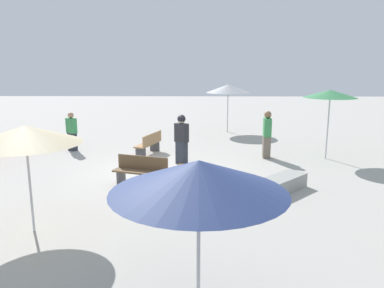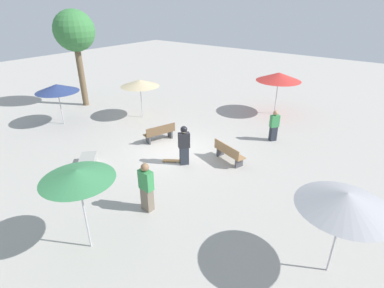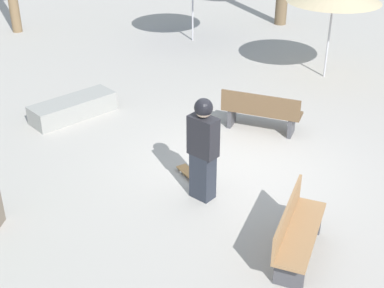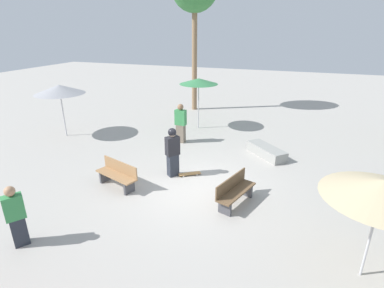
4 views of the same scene
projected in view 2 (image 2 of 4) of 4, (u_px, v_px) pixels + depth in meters
ground_plane at (176, 153)px, 13.92m from camera, size 60.00×60.00×0.00m
skater_main at (184, 144)px, 12.58m from camera, size 0.49×0.53×1.76m
skateboard at (172, 161)px, 13.13m from camera, size 0.77×0.62×0.07m
concrete_ledge at (87, 166)px, 12.44m from camera, size 1.76×1.75×0.40m
bench_near at (160, 133)px, 14.91m from camera, size 0.92×1.66×0.85m
bench_far at (229, 153)px, 12.99m from camera, size 1.66×0.93×0.85m
shade_umbrella_green at (77, 175)px, 7.61m from camera, size 1.92×1.92×2.57m
shade_umbrella_red at (279, 77)px, 17.67m from camera, size 2.65×2.65×2.54m
shade_umbrella_grey at (346, 200)px, 6.92m from camera, size 2.26×2.26×2.46m
shade_umbrella_tan at (140, 83)px, 17.19m from camera, size 2.24×2.24×2.27m
shade_umbrella_navy at (57, 88)px, 16.23m from camera, size 2.30×2.30×2.30m
palm_tree_right at (75, 32)px, 18.17m from camera, size 2.47×2.47×5.94m
bystander_watching at (274, 126)px, 14.80m from camera, size 0.44×0.49×1.58m
bystander_far at (146, 187)px, 9.81m from camera, size 0.50×0.30×1.78m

